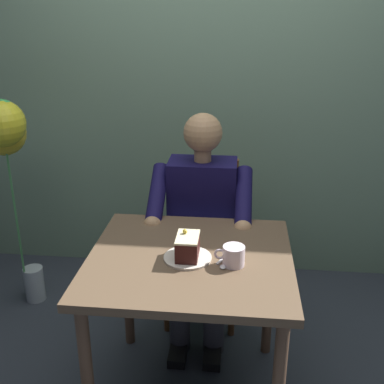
# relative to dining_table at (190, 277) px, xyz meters

# --- Properties ---
(cafe_rear_panel) EXTENTS (6.40, 0.12, 3.00)m
(cafe_rear_panel) POSITION_rel_dining_table_xyz_m (0.00, -1.27, 0.86)
(cafe_rear_panel) COLOR gray
(cafe_rear_panel) RESTS_ON ground
(dining_table) EXTENTS (0.86, 0.80, 0.74)m
(dining_table) POSITION_rel_dining_table_xyz_m (0.00, 0.00, 0.00)
(dining_table) COLOR brown
(dining_table) RESTS_ON ground
(chair) EXTENTS (0.42, 0.42, 0.91)m
(chair) POSITION_rel_dining_table_xyz_m (0.00, -0.71, -0.13)
(chair) COLOR brown
(chair) RESTS_ON ground
(seated_person) EXTENTS (0.53, 0.58, 1.22)m
(seated_person) POSITION_rel_dining_table_xyz_m (0.00, -0.53, -0.00)
(seated_person) COLOR #141141
(seated_person) RESTS_ON ground
(dessert_plate) EXTENTS (0.20, 0.20, 0.01)m
(dessert_plate) POSITION_rel_dining_table_xyz_m (0.01, 0.02, 0.10)
(dessert_plate) COLOR silver
(dessert_plate) RESTS_ON dining_table
(cake_slice) EXTENTS (0.09, 0.14, 0.11)m
(cake_slice) POSITION_rel_dining_table_xyz_m (0.01, 0.02, 0.16)
(cake_slice) COLOR #3C1715
(cake_slice) RESTS_ON dessert_plate
(coffee_cup) EXTENTS (0.12, 0.09, 0.08)m
(coffee_cup) POSITION_rel_dining_table_xyz_m (-0.18, 0.05, 0.14)
(coffee_cup) COLOR white
(coffee_cup) RESTS_ON dining_table
(dessert_spoon) EXTENTS (0.06, 0.14, 0.01)m
(dessert_spoon) POSITION_rel_dining_table_xyz_m (-0.14, 0.05, 0.10)
(dessert_spoon) COLOR silver
(dessert_spoon) RESTS_ON dining_table
(balloon_display) EXTENTS (0.29, 0.32, 1.26)m
(balloon_display) POSITION_rel_dining_table_xyz_m (1.09, -0.65, 0.40)
(balloon_display) COLOR #B2C1C6
(balloon_display) RESTS_ON ground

